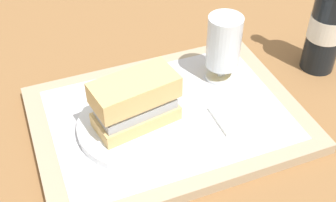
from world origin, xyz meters
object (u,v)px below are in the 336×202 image
Objects in this scene: beer_glass at (224,46)px; beer_bottle at (328,20)px; plate at (137,125)px; sandwich at (137,101)px.

beer_bottle is at bearing -4.21° from beer_glass.
sandwich is (0.00, 0.00, 0.05)m from plate.
beer_bottle reaches higher than sandwich.
beer_glass is at bearing 175.79° from beer_bottle.
beer_bottle is at bearing -2.08° from sandwich.
beer_bottle is (0.20, -0.01, 0.01)m from beer_glass.
plate is 0.21m from beer_glass.
beer_glass is at bearing 10.76° from sandwich.
plate is 0.71× the size of beer_bottle.
beer_glass is 0.20m from beer_bottle.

